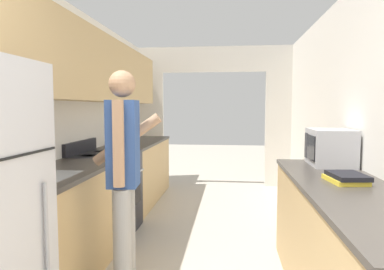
{
  "coord_description": "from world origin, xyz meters",
  "views": [
    {
      "loc": [
        0.3,
        -0.84,
        1.42
      ],
      "look_at": [
        -0.07,
        2.46,
        1.15
      ],
      "focal_mm": 32.0,
      "sensor_mm": 36.0,
      "label": 1
    }
  ],
  "objects_px": {
    "microwave": "(330,147)",
    "book_stack": "(346,178)",
    "range_oven": "(107,193)",
    "person": "(124,177)"
  },
  "relations": [
    {
      "from": "microwave",
      "to": "book_stack",
      "type": "relative_size",
      "value": 1.38
    },
    {
      "from": "range_oven",
      "to": "microwave",
      "type": "xyz_separation_m",
      "value": [
        2.25,
        -0.52,
        0.61
      ]
    },
    {
      "from": "microwave",
      "to": "book_stack",
      "type": "height_order",
      "value": "microwave"
    },
    {
      "from": "range_oven",
      "to": "person",
      "type": "bearing_deg",
      "value": -64.21
    },
    {
      "from": "microwave",
      "to": "book_stack",
      "type": "xyz_separation_m",
      "value": [
        -0.09,
        -0.71,
        -0.13
      ]
    },
    {
      "from": "book_stack",
      "to": "range_oven",
      "type": "bearing_deg",
      "value": 150.3
    },
    {
      "from": "person",
      "to": "microwave",
      "type": "distance_m",
      "value": 1.81
    },
    {
      "from": "range_oven",
      "to": "person",
      "type": "xyz_separation_m",
      "value": [
        0.6,
        -1.24,
        0.45
      ]
    },
    {
      "from": "microwave",
      "to": "book_stack",
      "type": "distance_m",
      "value": 0.73
    },
    {
      "from": "range_oven",
      "to": "book_stack",
      "type": "relative_size",
      "value": 3.2
    }
  ]
}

